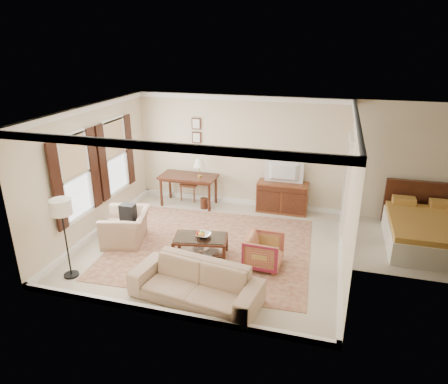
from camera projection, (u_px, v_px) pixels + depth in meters
The scene contains 21 objects.
room_shell at pixel (210, 133), 7.80m from camera, with size 5.51×5.01×2.91m.
annex_bedroom at pixel (429, 233), 8.46m from camera, with size 3.00×2.70×2.90m.
window_front at pixel (75, 177), 8.19m from camera, with size 0.12×1.56×1.80m, color #CCB284, non-canonical shape.
window_rear at pixel (115, 156), 9.62m from camera, with size 0.12×1.56×1.80m, color #CCB284, non-canonical shape.
doorway at pixel (346, 188), 8.96m from camera, with size 0.10×1.12×2.25m, color white, non-canonical shape.
rug at pixel (210, 247), 8.60m from camera, with size 4.21×3.61×0.01m, color brown.
writing_desk at pixel (188, 179), 10.57m from camera, with size 1.50×0.75×0.82m.
desk_chair at pixel (190, 181), 10.98m from camera, with size 0.45×0.45×1.05m, color brown, non-canonical shape.
desk_lamp at pixel (200, 168), 10.36m from camera, with size 0.32×0.32×0.50m, color silver, non-canonical shape.
framed_prints at pixel (196, 130), 10.50m from camera, with size 0.25×0.04×0.68m, color #441F13, non-canonical shape.
sideboard at pixel (282, 197), 10.24m from camera, with size 1.28×0.49×0.79m, color brown.
tv at pixel (284, 166), 9.91m from camera, with size 0.92×0.53×0.12m, color black.
coffee_table at pixel (201, 242), 8.11m from camera, with size 1.17×0.81×0.46m.
fruit_bowl at pixel (204, 234), 8.06m from camera, with size 0.42×0.42×0.10m, color silver.
book_a at pixel (194, 246), 8.29m from camera, with size 0.28×0.04×0.38m, color brown.
book_b at pixel (207, 250), 8.14m from camera, with size 0.28×0.03×0.38m, color brown.
striped_armchair at pixel (264, 250), 7.77m from camera, with size 0.70×0.65×0.72m, color maroon.
club_armchair at pixel (126, 222), 8.70m from camera, with size 1.07×0.69×0.93m, color tan.
backpack at pixel (128, 211), 8.62m from camera, with size 0.32×0.22×0.40m, color black.
sofa at pixel (195, 278), 6.73m from camera, with size 2.24×0.65×0.87m, color tan.
floor_lamp at pixel (62, 213), 7.10m from camera, with size 0.38×0.38×1.56m.
Camera 1 is at (2.36, -7.32, 4.21)m, focal length 32.00 mm.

